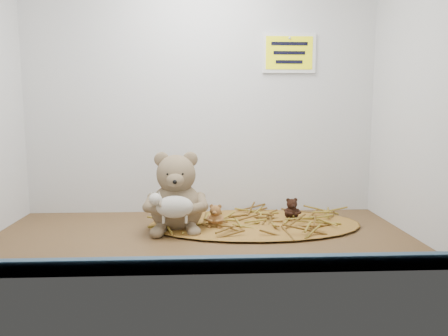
{
  "coord_description": "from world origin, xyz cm",
  "views": [
    {
      "loc": [
        0.21,
        -121.87,
        36.04
      ],
      "look_at": [
        6.42,
        1.95,
        19.27
      ],
      "focal_mm": 35.0,
      "sensor_mm": 36.0,
      "label": 1
    }
  ],
  "objects_px": {
    "main_teddy": "(176,191)",
    "mini_teddy_tan": "(215,214)",
    "toy_lamb": "(175,207)",
    "mini_teddy_brown": "(292,208)"
  },
  "relations": [
    {
      "from": "mini_teddy_tan",
      "to": "mini_teddy_brown",
      "type": "relative_size",
      "value": 1.0
    },
    {
      "from": "main_teddy",
      "to": "mini_teddy_tan",
      "type": "bearing_deg",
      "value": -3.86
    },
    {
      "from": "mini_teddy_brown",
      "to": "mini_teddy_tan",
      "type": "bearing_deg",
      "value": -167.12
    },
    {
      "from": "toy_lamb",
      "to": "mini_teddy_brown",
      "type": "relative_size",
      "value": 2.0
    },
    {
      "from": "toy_lamb",
      "to": "mini_teddy_brown",
      "type": "distance_m",
      "value": 0.4
    },
    {
      "from": "toy_lamb",
      "to": "mini_teddy_tan",
      "type": "xyz_separation_m",
      "value": [
        0.12,
        0.08,
        -0.04
      ]
    },
    {
      "from": "main_teddy",
      "to": "mini_teddy_brown",
      "type": "xyz_separation_m",
      "value": [
        0.36,
        0.07,
        -0.07
      ]
    },
    {
      "from": "main_teddy",
      "to": "toy_lamb",
      "type": "distance_m",
      "value": 0.09
    },
    {
      "from": "main_teddy",
      "to": "mini_teddy_brown",
      "type": "bearing_deg",
      "value": 10.68
    },
    {
      "from": "toy_lamb",
      "to": "mini_teddy_tan",
      "type": "distance_m",
      "value": 0.15
    }
  ]
}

